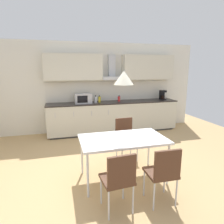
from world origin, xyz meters
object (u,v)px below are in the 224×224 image
(coffee_maker, at_px, (162,95))
(chair_near_right, at_px, (163,170))
(bottle_yellow, at_px, (99,99))
(chair_near_left, at_px, (119,177))
(dining_table, at_px, (123,141))
(chair_far_right, at_px, (125,134))
(pendant_lamp, at_px, (124,78))
(bottle_white, at_px, (96,99))
(bottle_red, at_px, (119,99))
(microwave, at_px, (83,98))

(coffee_maker, bearing_deg, chair_near_right, -118.41)
(bottle_yellow, relative_size, chair_near_left, 0.23)
(chair_near_left, distance_m, chair_near_right, 0.65)
(coffee_maker, distance_m, chair_near_left, 4.37)
(dining_table, relative_size, chair_far_right, 1.67)
(bottle_yellow, xyz_separation_m, pendant_lamp, (-0.15, -2.72, 0.75))
(bottle_white, bearing_deg, chair_near_right, -85.17)
(bottle_yellow, xyz_separation_m, bottle_red, (0.61, 0.01, -0.01))
(bottle_red, xyz_separation_m, bottle_white, (-0.74, -0.06, 0.01))
(bottle_yellow, distance_m, bottle_red, 0.61)
(chair_far_right, bearing_deg, chair_near_right, -89.91)
(bottle_yellow, height_order, chair_near_right, bottle_yellow)
(dining_table, bearing_deg, chair_near_left, -111.68)
(bottle_red, height_order, chair_near_left, bottle_red)
(bottle_yellow, bearing_deg, coffee_maker, -0.54)
(bottle_yellow, bearing_deg, pendant_lamp, -93.24)
(chair_near_right, bearing_deg, microwave, 100.74)
(bottle_red, relative_size, chair_far_right, 0.21)
(bottle_white, relative_size, chair_near_right, 0.25)
(chair_near_left, bearing_deg, dining_table, 68.32)
(chair_near_right, height_order, chair_far_right, same)
(microwave, distance_m, bottle_white, 0.37)
(coffee_maker, bearing_deg, bottle_white, -179.29)
(dining_table, xyz_separation_m, chair_far_right, (0.32, 0.81, -0.17))
(chair_near_left, height_order, chair_far_right, same)
(bottle_white, bearing_deg, bottle_red, 4.51)
(bottle_yellow, distance_m, chair_far_right, 1.98)
(bottle_yellow, xyz_separation_m, chair_far_right, (0.17, -1.91, -0.49))
(bottle_white, bearing_deg, pendant_lamp, -90.67)
(chair_far_right, xyz_separation_m, pendant_lamp, (-0.32, -0.81, 1.24))
(microwave, height_order, chair_near_left, microwave)
(microwave, xyz_separation_m, bottle_yellow, (0.49, 0.05, -0.05))
(bottle_yellow, height_order, pendant_lamp, pendant_lamp)
(bottle_white, bearing_deg, dining_table, -90.67)
(chair_near_right, distance_m, chair_far_right, 1.62)
(bottle_white, height_order, dining_table, bottle_white)
(bottle_white, relative_size, chair_near_left, 0.25)
(bottle_yellow, bearing_deg, microwave, -174.64)
(chair_near_right, bearing_deg, dining_table, 111.96)
(bottle_white, relative_size, dining_table, 0.15)
(bottle_red, relative_size, dining_table, 0.12)
(bottle_white, bearing_deg, microwave, 179.84)
(bottle_yellow, xyz_separation_m, bottle_white, (-0.12, -0.05, 0.00))
(coffee_maker, xyz_separation_m, bottle_white, (-2.19, -0.03, -0.06))
(chair_near_left, bearing_deg, microwave, 90.23)
(bottle_white, xyz_separation_m, dining_table, (-0.03, -2.68, -0.32))
(microwave, relative_size, chair_near_left, 0.55)
(chair_near_right, relative_size, pendant_lamp, 2.72)
(bottle_white, xyz_separation_m, pendant_lamp, (-0.03, -2.68, 0.74))
(microwave, relative_size, chair_near_right, 0.55)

